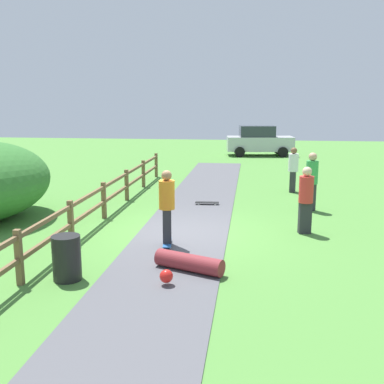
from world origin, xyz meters
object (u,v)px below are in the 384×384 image
at_px(bystander_white, 293,168).
at_px(skateboard_loose, 207,203).
at_px(parked_car_silver, 259,141).
at_px(bystander_green, 312,179).
at_px(trash_bin, 67,258).
at_px(skater_riding, 167,204).
at_px(bystander_red, 306,197).
at_px(skater_fallen, 187,263).

bearing_deg(bystander_white, skateboard_loose, -138.85).
bearing_deg(bystander_white, parked_car_silver, 95.35).
height_order(bystander_green, bystander_white, bystander_green).
bearing_deg(bystander_green, skateboard_loose, 173.62).
distance_m(trash_bin, skater_riding, 2.89).
height_order(bystander_red, bystander_white, bystander_red).
bearing_deg(trash_bin, skateboard_loose, 73.08).
height_order(skateboard_loose, bystander_red, bystander_red).
bearing_deg(skater_fallen, bystander_green, 61.61).
distance_m(bystander_green, bystander_white, 3.08).
bearing_deg(bystander_green, skater_riding, -132.89).
bearing_deg(bystander_red, parked_car_silver, 93.11).
bearing_deg(parked_car_silver, skater_riding, -97.30).
bearing_deg(bystander_white, skater_fallen, -107.79).
height_order(trash_bin, bystander_green, bystander_green).
bearing_deg(bystander_red, bystander_white, 88.37).
bearing_deg(parked_car_silver, skateboard_loose, -97.52).
relative_size(bystander_white, parked_car_silver, 0.40).
distance_m(skater_fallen, parked_car_silver, 21.08).
relative_size(trash_bin, skateboard_loose, 1.11).
distance_m(trash_bin, bystander_red, 6.39).
height_order(skater_riding, skateboard_loose, skater_riding).
bearing_deg(trash_bin, skater_fallen, 16.04).
xyz_separation_m(skater_riding, skater_fallen, (0.73, -1.68, -0.86)).
height_order(skater_riding, bystander_green, bystander_green).
relative_size(bystander_green, bystander_white, 1.09).
relative_size(skater_fallen, bystander_red, 0.85).
bearing_deg(trash_bin, bystander_white, 61.70).
bearing_deg(skater_fallen, skater_riding, 113.38).
bearing_deg(skateboard_loose, trash_bin, -106.92).
distance_m(skateboard_loose, bystander_red, 4.29).
distance_m(skater_riding, parked_car_silver, 19.47).
distance_m(skater_riding, skater_fallen, 2.02).
bearing_deg(bystander_green, bystander_red, -100.17).
distance_m(skater_fallen, bystander_red, 4.31).
relative_size(skater_riding, parked_car_silver, 0.43).
xyz_separation_m(bystander_red, parked_car_silver, (-0.96, 17.74, -0.04)).
xyz_separation_m(skater_fallen, skateboard_loose, (-0.19, 6.27, -0.11)).
distance_m(trash_bin, skater_fallen, 2.41).
bearing_deg(skater_fallen, trash_bin, -163.96).
xyz_separation_m(skateboard_loose, parked_car_silver, (1.94, 14.72, 0.87)).
relative_size(skater_riding, skateboard_loose, 2.29).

